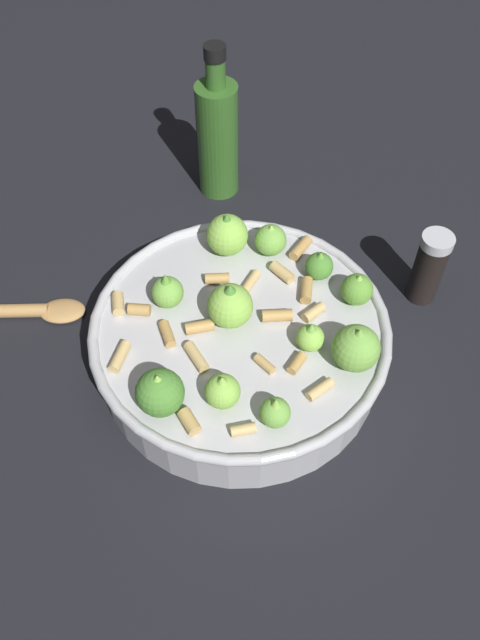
# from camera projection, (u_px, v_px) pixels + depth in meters

# --- Properties ---
(ground_plane) EXTENTS (2.40, 2.40, 0.00)m
(ground_plane) POSITION_uv_depth(u_px,v_px,m) (240.00, 360.00, 0.69)
(ground_plane) COLOR black
(cooking_pan) EXTENTS (0.31, 0.31, 0.12)m
(cooking_pan) POSITION_uv_depth(u_px,v_px,m) (241.00, 338.00, 0.66)
(cooking_pan) COLOR #B7B7BC
(cooking_pan) RESTS_ON ground
(pepper_shaker) EXTENTS (0.04, 0.04, 0.09)m
(pepper_shaker) POSITION_uv_depth(u_px,v_px,m) (429.00, 267.00, 0.71)
(pepper_shaker) COLOR black
(pepper_shaker) RESTS_ON ground
(olive_oil_bottle) EXTENTS (0.05, 0.05, 0.20)m
(olive_oil_bottle) POSITION_uv_depth(u_px,v_px,m) (218.00, 136.00, 0.80)
(olive_oil_bottle) COLOR #336023
(olive_oil_bottle) RESTS_ON ground
(wooden_spoon) EXTENTS (0.16, 0.19, 0.02)m
(wooden_spoon) POSITION_uv_depth(u_px,v_px,m) (1.00, 311.00, 0.73)
(wooden_spoon) COLOR #B2844C
(wooden_spoon) RESTS_ON ground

